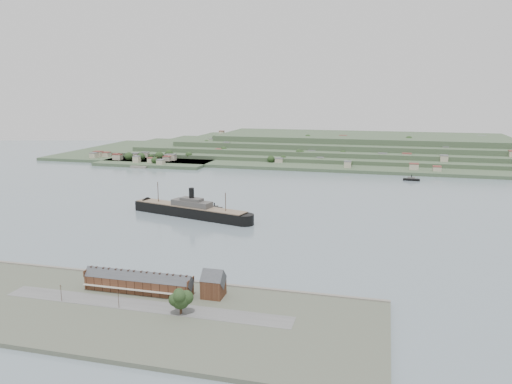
% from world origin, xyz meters
% --- Properties ---
extents(ground, '(1400.00, 1400.00, 0.00)m').
position_xyz_m(ground, '(0.00, 0.00, 0.00)').
color(ground, slate).
rests_on(ground, ground).
extents(near_shore, '(220.00, 80.00, 2.60)m').
position_xyz_m(near_shore, '(0.00, -186.75, 1.01)').
color(near_shore, '#4C5142').
rests_on(near_shore, ground).
extents(terrace_row, '(55.60, 9.80, 11.07)m').
position_xyz_m(terrace_row, '(-10.00, -168.02, 6.84)').
color(terrace_row, '#4B2B1A').
rests_on(terrace_row, ground).
extents(gabled_building, '(10.40, 10.18, 14.09)m').
position_xyz_m(gabled_building, '(27.50, -164.00, 8.19)').
color(gabled_building, '#4B2B1A').
rests_on(gabled_building, ground).
extents(far_peninsula, '(760.00, 309.00, 30.00)m').
position_xyz_m(far_peninsula, '(27.91, 393.10, 11.88)').
color(far_peninsula, '#3F5438').
rests_on(far_peninsula, ground).
extents(steamship, '(114.86, 41.63, 28.05)m').
position_xyz_m(steamship, '(-48.02, -14.00, 5.18)').
color(steamship, black).
rests_on(steamship, ground).
extents(tugboat, '(13.33, 4.30, 5.91)m').
position_xyz_m(tugboat, '(-33.90, 12.45, 1.44)').
color(tugboat, black).
rests_on(tugboat, ground).
extents(ferry_west, '(17.86, 10.74, 6.49)m').
position_xyz_m(ferry_west, '(-217.98, 224.67, 1.56)').
color(ferry_west, black).
rests_on(ferry_west, ground).
extents(ferry_east, '(18.41, 5.99, 6.81)m').
position_xyz_m(ferry_east, '(133.50, 197.63, 1.64)').
color(ferry_east, black).
rests_on(ferry_east, ground).
extents(fig_tree, '(10.46, 9.06, 11.67)m').
position_xyz_m(fig_tree, '(19.96, -185.61, 9.12)').
color(fig_tree, '#3D291C').
rests_on(fig_tree, ground).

